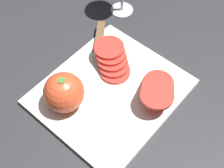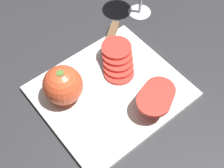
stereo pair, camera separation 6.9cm
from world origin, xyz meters
name	(u,v)px [view 1 (the left image)]	position (x,y,z in m)	size (l,w,h in m)	color
ground_plane	(84,119)	(0.00, 0.00, 0.00)	(3.00, 3.00, 0.00)	#28282B
cutting_board	(112,93)	(0.09, 0.00, 0.01)	(0.32, 0.28, 0.01)	silver
whole_tomato	(63,93)	(0.00, 0.05, 0.06)	(0.09, 0.09, 0.09)	#DB4C28
knife	(98,49)	(0.16, 0.10, 0.02)	(0.26, 0.19, 0.01)	silver
tomato_slice_stack_near	(158,89)	(0.15, -0.09, 0.04)	(0.13, 0.10, 0.05)	red
tomato_slice_stack_far	(112,60)	(0.15, 0.05, 0.03)	(0.10, 0.11, 0.04)	red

